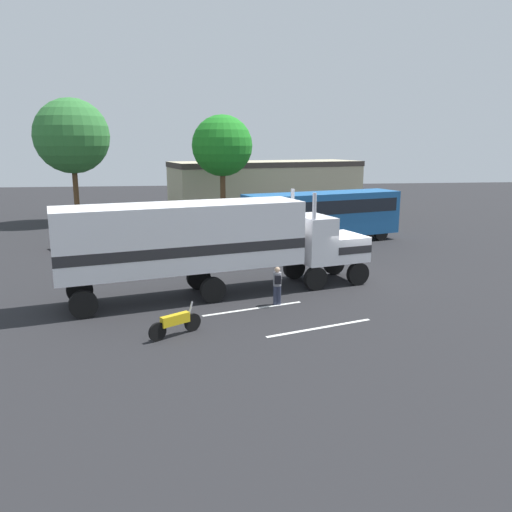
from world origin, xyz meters
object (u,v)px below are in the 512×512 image
at_px(semi_truck, 207,240).
at_px(tree_left, 222,146).
at_px(parked_bus, 323,212).
at_px(tree_center, 72,136).
at_px(person_bystander, 277,284).
at_px(parked_car, 92,235).
at_px(motorcycle, 176,323).

distance_m(semi_truck, tree_left, 20.19).
bearing_deg(parked_bus, semi_truck, -125.46).
bearing_deg(tree_left, tree_center, 164.77).
height_order(person_bystander, parked_car, person_bystander).
xyz_separation_m(parked_bus, motorcycle, (-9.51, -16.32, -1.58)).
height_order(parked_car, motorcycle, parked_car).
bearing_deg(person_bystander, motorcycle, -143.59).
bearing_deg(semi_truck, parked_car, 120.85).
height_order(person_bystander, motorcycle, person_bystander).
xyz_separation_m(parked_car, tree_center, (-3.23, 11.17, 6.41)).
height_order(person_bystander, tree_left, tree_left).
bearing_deg(parked_bus, tree_center, 148.08).
bearing_deg(motorcycle, semi_truck, 74.81).
xyz_separation_m(parked_bus, tree_left, (-6.23, 8.19, 4.36)).
distance_m(person_bystander, parked_car, 16.88).
height_order(semi_truck, motorcycle, semi_truck).
bearing_deg(parked_car, person_bystander, -53.92).
bearing_deg(person_bystander, parked_bus, 67.99).
bearing_deg(tree_center, person_bystander, -62.05).
relative_size(person_bystander, parked_car, 0.34).
height_order(parked_car, tree_center, tree_center).
bearing_deg(person_bystander, tree_left, 92.32).
relative_size(parked_car, motorcycle, 2.62).
xyz_separation_m(person_bystander, tree_center, (-13.16, 24.81, 6.33)).
height_order(motorcycle, tree_center, tree_center).
bearing_deg(parked_car, tree_left, 40.78).
height_order(parked_bus, motorcycle, parked_bus).
bearing_deg(semi_truck, person_bystander, -31.68).
xyz_separation_m(parked_bus, tree_center, (-18.53, 11.54, 5.16)).
height_order(semi_truck, tree_left, tree_left).
relative_size(parked_bus, tree_center, 1.09).
relative_size(parked_bus, parked_car, 2.38).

